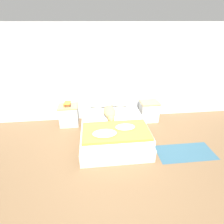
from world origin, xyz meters
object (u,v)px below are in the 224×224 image
object	(u,v)px
dog	(110,112)
book_stack	(67,104)
pillow_left	(99,105)
nightstand_left	(69,115)
nightstand_right	(149,111)
bed	(113,129)
pillow_right	(121,103)

from	to	relation	value
dog	book_stack	distance (m)	1.19
pillow_left	dog	size ratio (longest dim) A/B	0.66
nightstand_left	nightstand_right	world-z (taller)	same
bed	nightstand_right	distance (m)	1.34
bed	pillow_left	size ratio (longest dim) A/B	3.57
nightstand_right	dog	world-z (taller)	dog
pillow_right	book_stack	xyz separation A→B (m)	(-1.42, 0.00, 0.06)
pillow_left	book_stack	xyz separation A→B (m)	(-0.82, 0.00, 0.06)
pillow_left	book_stack	distance (m)	0.82
bed	book_stack	distance (m)	1.40
nightstand_left	book_stack	distance (m)	0.33
nightstand_right	dog	distance (m)	1.31
bed	nightstand_left	xyz separation A→B (m)	(-1.12, 0.74, 0.04)
nightstand_right	pillow_left	bearing A→B (deg)	179.64
nightstand_right	book_stack	world-z (taller)	book_stack
bed	dog	size ratio (longest dim) A/B	2.35
pillow_left	bed	bearing A→B (deg)	-68.01
nightstand_left	pillow_left	distance (m)	0.86
nightstand_left	dog	size ratio (longest dim) A/B	0.69
nightstand_left	pillow_right	world-z (taller)	pillow_right
nightstand_right	book_stack	size ratio (longest dim) A/B	2.37
bed	nightstand_right	bearing A→B (deg)	33.49
book_stack	dog	bearing A→B (deg)	-26.29
nightstand_right	pillow_right	bearing A→B (deg)	179.38
nightstand_right	nightstand_left	bearing A→B (deg)	180.00
nightstand_right	pillow_left	world-z (taller)	pillow_left
pillow_left	book_stack	world-z (taller)	book_stack
pillow_right	dog	bearing A→B (deg)	-123.97
pillow_right	book_stack	size ratio (longest dim) A/B	2.25
pillow_left	nightstand_left	bearing A→B (deg)	-179.38
pillow_right	dog	size ratio (longest dim) A/B	0.66
bed	dog	world-z (taller)	dog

